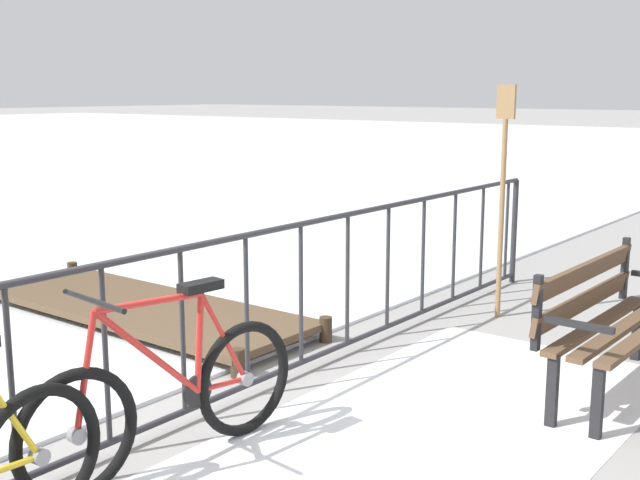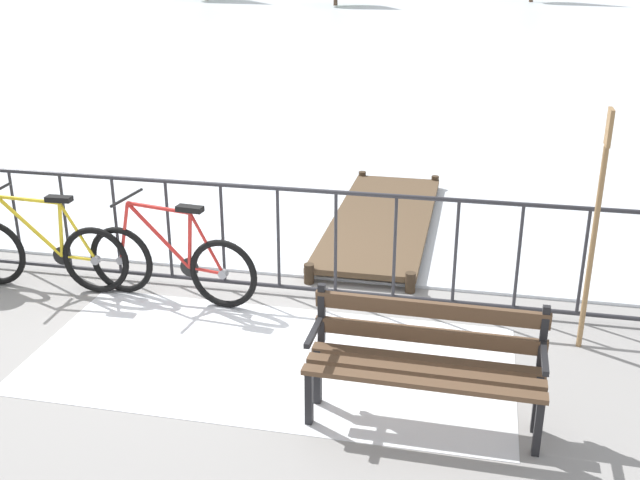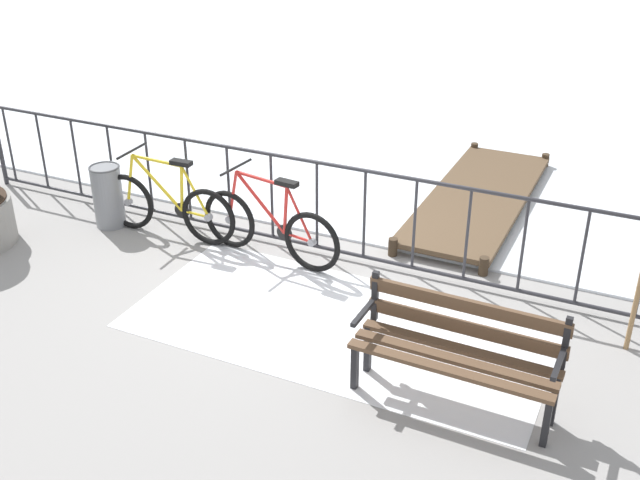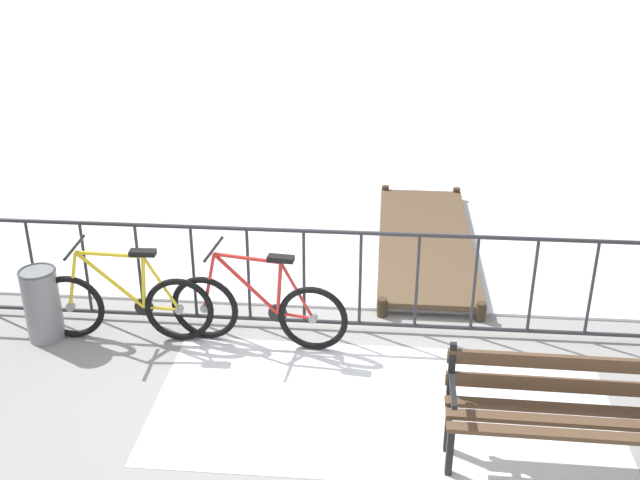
{
  "view_description": "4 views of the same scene",
  "coord_description": "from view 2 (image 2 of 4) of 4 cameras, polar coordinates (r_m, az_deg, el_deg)",
  "views": [
    {
      "loc": [
        -3.01,
        -3.34,
        1.93
      ],
      "look_at": [
        1.37,
        0.06,
        0.89
      ],
      "focal_mm": 44.96,
      "sensor_mm": 36.0,
      "label": 1
    },
    {
      "loc": [
        2.29,
        -6.31,
        3.12
      ],
      "look_at": [
        0.98,
        -0.19,
        0.66
      ],
      "focal_mm": 42.66,
      "sensor_mm": 36.0,
      "label": 2
    },
    {
      "loc": [
        3.18,
        -6.63,
        3.92
      ],
      "look_at": [
        0.43,
        -0.83,
        0.63
      ],
      "focal_mm": 43.16,
      "sensor_mm": 36.0,
      "label": 3
    },
    {
      "loc": [
        0.72,
        -6.44,
        3.9
      ],
      "look_at": [
        0.13,
        0.28,
        0.84
      ],
      "focal_mm": 42.55,
      "sensor_mm": 36.0,
      "label": 4
    }
  ],
  "objects": [
    {
      "name": "railing_fence",
      "position": [
        7.18,
        -7.31,
        0.4
      ],
      "size": [
        9.06,
        0.06,
        1.07
      ],
      "color": "#2D2D33",
      "rests_on": "ground"
    },
    {
      "name": "snow_patch",
      "position": [
        6.17,
        -3.72,
        -8.91
      ],
      "size": [
        3.83,
        1.85,
        0.01
      ],
      "primitive_type": "cube",
      "color": "white",
      "rests_on": "ground"
    },
    {
      "name": "bicycle_second",
      "position": [
        7.68,
        -20.0,
        -0.9
      ],
      "size": [
        1.71,
        0.52,
        0.97
      ],
      "color": "black",
      "rests_on": "ground"
    },
    {
      "name": "wooden_dock",
      "position": [
        8.84,
        4.67,
        1.53
      ],
      "size": [
        1.1,
        3.37,
        0.2
      ],
      "color": "brown",
      "rests_on": "ground"
    },
    {
      "name": "frozen_pond",
      "position": [
        34.92,
        8.63,
        16.1
      ],
      "size": [
        80.0,
        56.0,
        0.03
      ],
      "primitive_type": "cube",
      "color": "silver",
      "rests_on": "ground"
    },
    {
      "name": "ground_plane",
      "position": [
        7.4,
        -7.11,
        -3.65
      ],
      "size": [
        160.0,
        160.0,
        0.0
      ],
      "primitive_type": "plane",
      "color": "gray"
    },
    {
      "name": "park_bench",
      "position": [
        5.25,
        7.94,
        -8.52
      ],
      "size": [
        1.61,
        0.51,
        0.89
      ],
      "color": "brown",
      "rests_on": "ground"
    },
    {
      "name": "bicycle_near_railing",
      "position": [
        7.12,
        -11.1,
        -1.71
      ],
      "size": [
        1.71,
        0.52,
        0.97
      ],
      "color": "black",
      "rests_on": "ground"
    },
    {
      "name": "oar_upright",
      "position": [
        6.26,
        20.04,
        1.65
      ],
      "size": [
        0.04,
        0.16,
        1.98
      ],
      "color": "#937047",
      "rests_on": "ground"
    }
  ]
}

